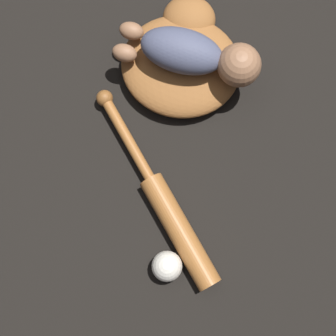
{
  "coord_description": "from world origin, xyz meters",
  "views": [
    {
      "loc": [
        0.15,
        -0.49,
        1.31
      ],
      "look_at": [
        0.07,
        -0.23,
        0.07
      ],
      "focal_mm": 60.0,
      "sensor_mm": 36.0,
      "label": 1
    }
  ],
  "objects_px": {
    "baby_figure": "(197,55)",
    "baseball": "(167,266)",
    "baseball_glove": "(182,58)",
    "baseball_bat": "(168,210)"
  },
  "relations": [
    {
      "from": "baseball_glove",
      "to": "baseball",
      "type": "distance_m",
      "value": 0.5
    },
    {
      "from": "baseball_glove",
      "to": "baseball_bat",
      "type": "relative_size",
      "value": 0.82
    },
    {
      "from": "baseball_bat",
      "to": "baseball",
      "type": "distance_m",
      "value": 0.13
    },
    {
      "from": "baby_figure",
      "to": "baseball",
      "type": "height_order",
      "value": "baby_figure"
    },
    {
      "from": "baseball_glove",
      "to": "baseball_bat",
      "type": "distance_m",
      "value": 0.37
    },
    {
      "from": "baseball",
      "to": "baseball_bat",
      "type": "bearing_deg",
      "value": 106.82
    },
    {
      "from": "baseball_bat",
      "to": "baseball",
      "type": "relative_size",
      "value": 5.9
    },
    {
      "from": "baseball_bat",
      "to": "baseball",
      "type": "height_order",
      "value": "baseball"
    },
    {
      "from": "baseball_glove",
      "to": "baseball_bat",
      "type": "bearing_deg",
      "value": -77.61
    },
    {
      "from": "baseball_glove",
      "to": "baseball",
      "type": "xyz_separation_m",
      "value": [
        0.12,
        -0.49,
        -0.0
      ]
    }
  ]
}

